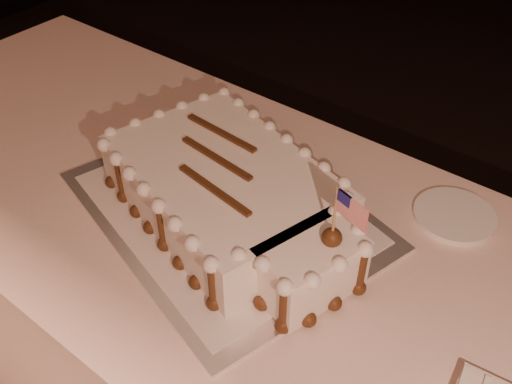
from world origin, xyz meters
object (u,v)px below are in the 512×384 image
Objects in this scene: banquet_table at (284,360)px; side_plate at (455,215)px; cake_board at (225,210)px; sheet_cake at (233,196)px.

side_plate reaches higher than banquet_table.
cake_board is 0.07m from sheet_cake.
cake_board is 3.74× the size of side_plate.
cake_board is at bearing -144.46° from side_plate.
sheet_cake is (0.03, -0.01, 0.06)m from cake_board.
side_plate reaches higher than cake_board.
side_plate is at bearing 51.94° from banquet_table.
cake_board is at bearing 164.30° from sheet_cake.
sheet_cake reaches higher than banquet_table.
cake_board is (-0.16, 0.00, 0.38)m from banquet_table.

